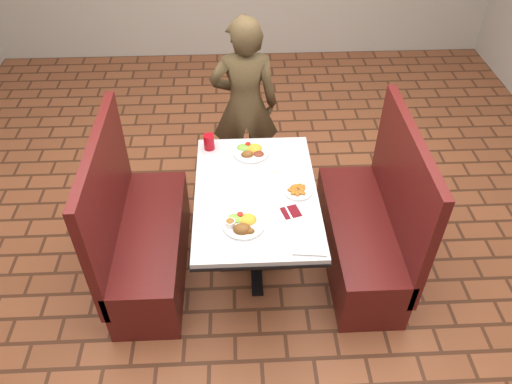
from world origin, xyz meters
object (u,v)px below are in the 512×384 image
diner_person (245,106)px  near_dinner_plate (243,223)px  plantain_plate (298,190)px  red_tumbler (209,142)px  booth_bench_right (367,232)px  booth_bench_left (143,240)px  far_dinner_plate (251,150)px  dining_table (256,203)px

diner_person → near_dinner_plate: size_ratio=5.87×
plantain_plate → red_tumbler: bearing=139.6°
booth_bench_right → red_tumbler: 1.31m
booth_bench_left → booth_bench_right: bearing=0.0°
booth_bench_left → booth_bench_right: 1.60m
booth_bench_right → near_dinner_plate: (-0.89, -0.31, 0.45)m
far_dinner_plate → red_tumbler: size_ratio=2.27×
booth_bench_right → plantain_plate: 0.68m
far_dinner_plate → booth_bench_left: bearing=-151.4°
diner_person → plantain_plate: (0.32, -1.06, 0.01)m
near_dinner_plate → booth_bench_left: bearing=156.5°
near_dinner_plate → plantain_plate: bearing=38.8°
diner_person → red_tumbler: 0.62m
booth_bench_left → booth_bench_right: (1.60, 0.00, 0.00)m
dining_table → booth_bench_right: booth_bench_right is taller
booth_bench_left → red_tumbler: booth_bench_left is taller
plantain_plate → booth_bench_right: bearing=1.1°
far_dinner_plate → plantain_plate: far_dinner_plate is taller
booth_bench_left → diner_person: 1.36m
booth_bench_left → diner_person: size_ratio=0.80×
near_dinner_plate → far_dinner_plate: (0.08, 0.73, -0.00)m
booth_bench_left → far_dinner_plate: (0.78, 0.43, 0.44)m
dining_table → plantain_plate: plantain_plate is taller
dining_table → booth_bench_right: (0.80, 0.00, -0.32)m
booth_bench_left → near_dinner_plate: booth_bench_left is taller
dining_table → booth_bench_right: size_ratio=1.01×
booth_bench_right → plantain_plate: size_ratio=6.41×
dining_table → booth_bench_left: booth_bench_left is taller
booth_bench_left → diner_person: diner_person is taller
far_dinner_plate → red_tumbler: 0.31m
diner_person → far_dinner_plate: diner_person is taller
red_tumbler → diner_person: bearing=64.1°
booth_bench_right → red_tumbler: bearing=156.2°
dining_table → red_tumbler: (-0.32, 0.49, 0.15)m
booth_bench_right → diner_person: (-0.84, 1.05, 0.42)m
diner_person → far_dinner_plate: size_ratio=5.80×
booth_bench_right → diner_person: size_ratio=0.80×
booth_bench_right → near_dinner_plate: size_ratio=4.68×
plantain_plate → far_dinner_plate: bearing=123.5°
booth_bench_right → red_tumbler: size_ratio=10.48×
booth_bench_left → plantain_plate: booth_bench_left is taller
dining_table → diner_person: bearing=92.4°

